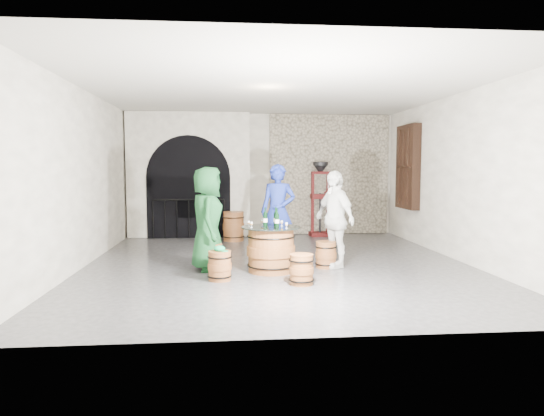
{
  "coord_description": "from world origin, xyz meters",
  "views": [
    {
      "loc": [
        -0.89,
        -8.89,
        1.79
      ],
      "look_at": [
        -0.11,
        -0.12,
        1.05
      ],
      "focal_mm": 32.0,
      "sensor_mm": 36.0,
      "label": 1
    }
  ],
  "objects": [
    {
      "name": "wall_front",
      "position": [
        0.0,
        -4.0,
        1.6
      ],
      "size": [
        8.0,
        0.0,
        8.0
      ],
      "primitive_type": "plane",
      "rotation": [
        -1.57,
        0.0,
        0.0
      ],
      "color": "white",
      "rests_on": "ground"
    },
    {
      "name": "barrel_stool_near_right",
      "position": [
        0.21,
        -1.67,
        0.23
      ],
      "size": [
        0.39,
        0.39,
        0.47
      ],
      "color": "brown",
      "rests_on": "ground"
    },
    {
      "name": "person_white",
      "position": [
        0.99,
        -0.42,
        0.87
      ],
      "size": [
        0.81,
        1.1,
        1.73
      ],
      "primitive_type": "imported",
      "rotation": [
        0.0,
        0.0,
        -1.14
      ],
      "color": "silver",
      "rests_on": "ground"
    },
    {
      "name": "barrel_stool_left",
      "position": [
        -1.19,
        -0.5,
        0.23
      ],
      "size": [
        0.39,
        0.39,
        0.47
      ],
      "color": "brown",
      "rests_on": "ground"
    },
    {
      "name": "person_blue",
      "position": [
        0.06,
        0.39,
        0.93
      ],
      "size": [
        0.78,
        0.63,
        1.86
      ],
      "primitive_type": "imported",
      "rotation": [
        0.0,
        0.0,
        -0.32
      ],
      "color": "navy",
      "rests_on": "ground"
    },
    {
      "name": "wall_back",
      "position": [
        0.0,
        4.0,
        1.6
      ],
      "size": [
        8.0,
        0.0,
        8.0
      ],
      "primitive_type": "plane",
      "rotation": [
        1.57,
        0.0,
        0.0
      ],
      "color": "white",
      "rests_on": "ground"
    },
    {
      "name": "wall_right",
      "position": [
        3.5,
        0.0,
        1.6
      ],
      "size": [
        0.0,
        8.0,
        8.0
      ],
      "primitive_type": "plane",
      "rotation": [
        1.57,
        0.0,
        -1.57
      ],
      "color": "white",
      "rests_on": "ground"
    },
    {
      "name": "wine_bottle_center",
      "position": [
        -0.08,
        -0.78,
        0.91
      ],
      "size": [
        0.08,
        0.08,
        0.32
      ],
      "color": "black",
      "rests_on": "barrel_table"
    },
    {
      "name": "ground",
      "position": [
        0.0,
        0.0,
        0.0
      ],
      "size": [
        8.0,
        8.0,
        0.0
      ],
      "primitive_type": "plane",
      "color": "#313134",
      "rests_on": "ground"
    },
    {
      "name": "barrel_table",
      "position": [
        -0.18,
        -0.71,
        0.39
      ],
      "size": [
        1.01,
        1.01,
        0.78
      ],
      "color": "brown",
      "rests_on": "ground"
    },
    {
      "name": "stone_facing_panel",
      "position": [
        1.8,
        3.94,
        1.6
      ],
      "size": [
        3.2,
        0.12,
        3.18
      ],
      "primitive_type": "cube",
      "color": "#AFA48B",
      "rests_on": "ground"
    },
    {
      "name": "tasting_glass_e",
      "position": [
        0.06,
        -0.95,
        0.83
      ],
      "size": [
        0.05,
        0.05,
        0.1
      ],
      "primitive_type": null,
      "color": "#A86820",
      "rests_on": "barrel_table"
    },
    {
      "name": "arched_opening",
      "position": [
        -1.9,
        3.74,
        1.58
      ],
      "size": [
        3.1,
        0.6,
        3.19
      ],
      "color": "white",
      "rests_on": "ground"
    },
    {
      "name": "barrel_stool_far",
      "position": [
        0.04,
        0.31,
        0.23
      ],
      "size": [
        0.39,
        0.39,
        0.47
      ],
      "color": "brown",
      "rests_on": "ground"
    },
    {
      "name": "barrel_stool_right",
      "position": [
        0.83,
        -0.46,
        0.23
      ],
      "size": [
        0.39,
        0.39,
        0.47
      ],
      "color": "brown",
      "rests_on": "ground"
    },
    {
      "name": "wine_bottle_right",
      "position": [
        -0.08,
        -0.58,
        0.91
      ],
      "size": [
        0.08,
        0.08,
        0.32
      ],
      "color": "black",
      "rests_on": "barrel_table"
    },
    {
      "name": "wall_left",
      "position": [
        -3.5,
        0.0,
        1.6
      ],
      "size": [
        0.0,
        8.0,
        8.0
      ],
      "primitive_type": "plane",
      "rotation": [
        1.57,
        0.0,
        1.57
      ],
      "color": "white",
      "rests_on": "ground"
    },
    {
      "name": "tasting_glass_f",
      "position": [
        -0.55,
        -0.63,
        0.83
      ],
      "size": [
        0.05,
        0.05,
        0.1
      ],
      "primitive_type": null,
      "color": "#A86820",
      "rests_on": "barrel_table"
    },
    {
      "name": "ceiling",
      "position": [
        0.0,
        0.0,
        3.2
      ],
      "size": [
        8.0,
        8.0,
        0.0
      ],
      "primitive_type": "plane",
      "rotation": [
        3.14,
        0.0,
        0.0
      ],
      "color": "beige",
      "rests_on": "wall_back"
    },
    {
      "name": "shuttered_window",
      "position": [
        3.38,
        2.4,
        1.8
      ],
      "size": [
        0.23,
        1.1,
        2.0
      ],
      "color": "black",
      "rests_on": "wall_right"
    },
    {
      "name": "control_box",
      "position": [
        2.05,
        3.86,
        1.35
      ],
      "size": [
        0.18,
        0.1,
        0.22
      ],
      "primitive_type": "cube",
      "color": "silver",
      "rests_on": "wall_back"
    },
    {
      "name": "tasting_glass_c",
      "position": [
        -0.31,
        -0.44,
        0.83
      ],
      "size": [
        0.05,
        0.05,
        0.1
      ],
      "primitive_type": null,
      "color": "#A86820",
      "rests_on": "barrel_table"
    },
    {
      "name": "wine_bottle_left",
      "position": [
        -0.27,
        -0.62,
        0.91
      ],
      "size": [
        0.08,
        0.08,
        0.32
      ],
      "color": "black",
      "rests_on": "barrel_table"
    },
    {
      "name": "green_cap",
      "position": [
        -1.04,
        -1.28,
        0.51
      ],
      "size": [
        0.23,
        0.18,
        0.1
      ],
      "color": "#0C884E",
      "rests_on": "barrel_stool_near_left"
    },
    {
      "name": "tasting_glass_a",
      "position": [
        -0.51,
        -0.78,
        0.83
      ],
      "size": [
        0.05,
        0.05,
        0.1
      ],
      "primitive_type": null,
      "color": "#A86820",
      "rests_on": "barrel_table"
    },
    {
      "name": "person_green",
      "position": [
        -1.26,
        -0.49,
        0.9
      ],
      "size": [
        0.61,
        0.9,
        1.8
      ],
      "primitive_type": "imported",
      "rotation": [
        0.0,
        0.0,
        1.61
      ],
      "color": "#12401D",
      "rests_on": "ground"
    },
    {
      "name": "tasting_glass_b",
      "position": [
        0.02,
        -0.64,
        0.83
      ],
      "size": [
        0.05,
        0.05,
        0.1
      ],
      "primitive_type": null,
      "color": "#A86820",
      "rests_on": "barrel_table"
    },
    {
      "name": "corking_press",
      "position": [
        1.49,
        3.54,
        1.12
      ],
      "size": [
        0.8,
        0.46,
        1.93
      ],
      "rotation": [
        0.0,
        0.0,
        0.06
      ],
      "color": "#450C0B",
      "rests_on": "ground"
    },
    {
      "name": "tasting_glass_d",
      "position": [
        -0.06,
        -0.55,
        0.83
      ],
      "size": [
        0.05,
        0.05,
        0.1
      ],
      "primitive_type": null,
      "color": "#A86820",
      "rests_on": "barrel_table"
    },
    {
      "name": "side_barrel",
      "position": [
        -0.78,
        2.88,
        0.35
      ],
      "size": [
        0.54,
        0.54,
        0.71
      ],
      "rotation": [
        0.0,
        0.0,
        0.4
      ],
      "color": "brown",
      "rests_on": "ground"
    },
    {
      "name": "barrel_stool_near_left",
      "position": [
        -1.04,
        -1.28,
        0.23
      ],
      "size": [
        0.39,
        0.39,
        0.47
      ],
      "color": "brown",
      "rests_on": "ground"
    }
  ]
}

